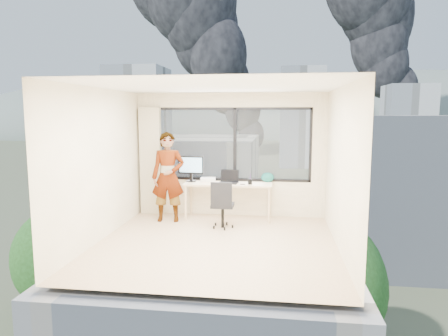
% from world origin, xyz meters
% --- Properties ---
extents(floor, '(4.00, 4.00, 0.01)m').
position_xyz_m(floor, '(0.00, 0.00, 0.00)').
color(floor, '#CEB286').
rests_on(floor, ground).
extents(ceiling, '(4.00, 4.00, 0.01)m').
position_xyz_m(ceiling, '(0.00, 0.00, 2.60)').
color(ceiling, white).
rests_on(ceiling, ground).
extents(wall_front, '(4.00, 0.01, 2.60)m').
position_xyz_m(wall_front, '(0.00, -2.00, 1.30)').
color(wall_front, beige).
rests_on(wall_front, ground).
extents(wall_left, '(0.01, 4.00, 2.60)m').
position_xyz_m(wall_left, '(-2.00, 0.00, 1.30)').
color(wall_left, beige).
rests_on(wall_left, ground).
extents(wall_right, '(0.01, 4.00, 2.60)m').
position_xyz_m(wall_right, '(2.00, 0.00, 1.30)').
color(wall_right, beige).
rests_on(wall_right, ground).
extents(window_wall, '(3.30, 0.16, 1.55)m').
position_xyz_m(window_wall, '(0.05, 2.00, 1.52)').
color(window_wall, black).
rests_on(window_wall, ground).
extents(curtain, '(0.45, 0.14, 2.30)m').
position_xyz_m(curtain, '(-1.72, 1.88, 1.15)').
color(curtain, beige).
rests_on(curtain, floor).
extents(desk, '(1.80, 0.60, 0.75)m').
position_xyz_m(desk, '(0.00, 1.66, 0.38)').
color(desk, beige).
rests_on(desk, floor).
extents(chair, '(0.48, 0.48, 0.93)m').
position_xyz_m(chair, '(-0.02, 0.96, 0.47)').
color(chair, black).
rests_on(chair, floor).
extents(person, '(0.71, 0.51, 1.81)m').
position_xyz_m(person, '(-1.18, 1.31, 0.90)').
color(person, '#2D2D33').
rests_on(person, floor).
extents(monitor, '(0.56, 0.16, 0.55)m').
position_xyz_m(monitor, '(-0.80, 1.74, 1.02)').
color(monitor, black).
rests_on(monitor, desk).
extents(game_console, '(0.33, 0.28, 0.07)m').
position_xyz_m(game_console, '(-0.45, 1.87, 0.79)').
color(game_console, white).
rests_on(game_console, desk).
extents(laptop, '(0.42, 0.44, 0.25)m').
position_xyz_m(laptop, '(0.01, 1.63, 0.87)').
color(laptop, black).
rests_on(laptop, desk).
extents(cellphone, '(0.11, 0.06, 0.01)m').
position_xyz_m(cellphone, '(0.31, 1.51, 0.76)').
color(cellphone, black).
rests_on(cellphone, desk).
extents(pen_cup, '(0.10, 0.10, 0.11)m').
position_xyz_m(pen_cup, '(0.46, 1.57, 0.80)').
color(pen_cup, black).
rests_on(pen_cup, desk).
extents(handbag, '(0.28, 0.18, 0.20)m').
position_xyz_m(handbag, '(0.80, 1.88, 0.85)').
color(handbag, '#0D5140').
rests_on(handbag, desk).
extents(exterior_ground, '(400.00, 400.00, 0.04)m').
position_xyz_m(exterior_ground, '(0.00, 120.00, -14.00)').
color(exterior_ground, '#515B3D').
rests_on(exterior_ground, ground).
extents(near_bldg_a, '(16.00, 12.00, 14.00)m').
position_xyz_m(near_bldg_a, '(-9.00, 30.00, -7.00)').
color(near_bldg_a, beige).
rests_on(near_bldg_a, exterior_ground).
extents(near_bldg_b, '(14.00, 13.00, 16.00)m').
position_xyz_m(near_bldg_b, '(12.00, 38.00, -6.00)').
color(near_bldg_b, silver).
rests_on(near_bldg_b, exterior_ground).
extents(far_tower_a, '(14.00, 14.00, 28.00)m').
position_xyz_m(far_tower_a, '(-35.00, 95.00, 0.00)').
color(far_tower_a, silver).
rests_on(far_tower_a, exterior_ground).
extents(far_tower_b, '(13.00, 13.00, 30.00)m').
position_xyz_m(far_tower_b, '(8.00, 120.00, 1.00)').
color(far_tower_b, silver).
rests_on(far_tower_b, exterior_ground).
extents(far_tower_c, '(15.00, 15.00, 26.00)m').
position_xyz_m(far_tower_c, '(45.00, 140.00, -1.00)').
color(far_tower_c, silver).
rests_on(far_tower_c, exterior_ground).
extents(far_tower_d, '(16.00, 14.00, 22.00)m').
position_xyz_m(far_tower_d, '(-60.00, 150.00, -3.00)').
color(far_tower_d, silver).
rests_on(far_tower_d, exterior_ground).
extents(hill_a, '(288.00, 216.00, 90.00)m').
position_xyz_m(hill_a, '(-120.00, 320.00, -14.00)').
color(hill_a, slate).
rests_on(hill_a, exterior_ground).
extents(hill_b, '(300.00, 220.00, 96.00)m').
position_xyz_m(hill_b, '(100.00, 320.00, -14.00)').
color(hill_b, slate).
rests_on(hill_b, exterior_ground).
extents(tree_a, '(7.00, 7.00, 8.00)m').
position_xyz_m(tree_a, '(-16.00, 22.00, -10.00)').
color(tree_a, '#224A18').
rests_on(tree_a, exterior_ground).
extents(tree_b, '(7.60, 7.60, 9.00)m').
position_xyz_m(tree_b, '(4.00, 18.00, -9.50)').
color(tree_b, '#224A18').
rests_on(tree_b, exterior_ground).
extents(smoke_plume_a, '(40.00, 24.00, 90.00)m').
position_xyz_m(smoke_plume_a, '(-10.00, 150.00, 39.00)').
color(smoke_plume_a, black).
rests_on(smoke_plume_a, exterior_ground).
extents(smoke_plume_b, '(30.00, 18.00, 70.00)m').
position_xyz_m(smoke_plume_b, '(55.00, 170.00, 27.00)').
color(smoke_plume_b, black).
rests_on(smoke_plume_b, exterior_ground).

